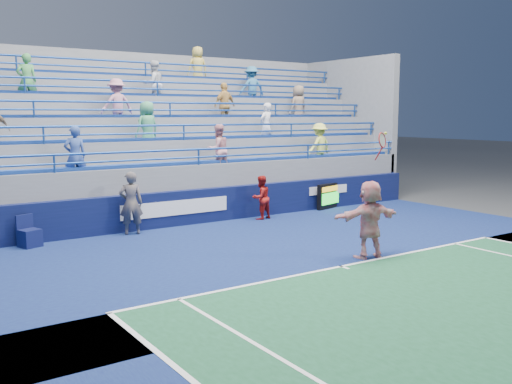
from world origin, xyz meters
TOP-DOWN VIEW (x-y plane):
  - ground at (0.00, 0.00)m, footprint 120.00×120.00m
  - sponsor_wall at (0.00, 6.50)m, footprint 18.00×0.32m
  - bleacher_stand at (-0.00, 10.27)m, footprint 18.00×5.60m
  - serve_speed_board at (5.21, 6.30)m, footprint 1.34×0.49m
  - judge_chair at (-5.39, 6.07)m, footprint 0.61×0.62m
  - tennis_player at (1.14, 0.26)m, footprint 1.83×0.87m
  - line_judge at (-2.57, 6.05)m, footprint 0.77×0.62m
  - ball_girl at (1.89, 5.93)m, footprint 0.79×0.66m

SIDE VIEW (x-z plane):
  - ground at x=0.00m, z-range 0.00..0.00m
  - judge_chair at x=-5.39m, z-range -0.15..0.70m
  - serve_speed_board at x=5.21m, z-range 0.00..0.94m
  - sponsor_wall at x=0.00m, z-range 0.00..1.10m
  - ball_girl at x=1.89m, z-range 0.00..1.46m
  - line_judge at x=-2.57m, z-range 0.00..1.84m
  - tennis_player at x=1.14m, z-range -0.57..2.47m
  - bleacher_stand at x=0.00m, z-range -1.52..4.61m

